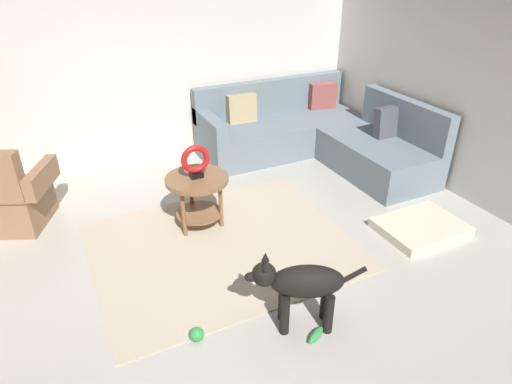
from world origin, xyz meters
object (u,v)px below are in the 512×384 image
at_px(armchair, 7,197).
at_px(torus_sculpture, 196,161).
at_px(side_table, 198,189).
at_px(dog_toy_bone, 316,335).
at_px(dog, 301,284).
at_px(sectional_couch, 315,136).
at_px(dog_toy_ball, 197,334).
at_px(dog_bed_mat, 421,227).

relative_size(armchair, torus_sculpture, 3.00).
xyz_separation_m(side_table, dog_toy_bone, (0.24, -1.74, -0.39)).
height_order(torus_sculpture, dog, torus_sculpture).
bearing_deg(torus_sculpture, sectional_couch, 25.20).
xyz_separation_m(sectional_couch, side_table, (-1.91, -0.90, 0.12)).
bearing_deg(side_table, dog_toy_ball, -110.65).
height_order(dog, dog_toy_ball, dog).
bearing_deg(dog_toy_ball, dog, -14.63).
bearing_deg(side_table, sectional_couch, 25.20).
xyz_separation_m(armchair, torus_sculpture, (1.65, -0.81, 0.39)).
xyz_separation_m(sectional_couch, dog, (-1.71, -2.47, 0.09)).
bearing_deg(sectional_couch, torus_sculpture, -154.80).
distance_m(side_table, torus_sculpture, 0.29).
bearing_deg(side_table, dog_bed_mat, -28.67).
distance_m(sectional_couch, dog_toy_ball, 3.34).
bearing_deg(armchair, torus_sculpture, -1.42).
xyz_separation_m(sectional_couch, dog_bed_mat, (-0.01, -1.93, -0.25)).
xyz_separation_m(dog_toy_ball, dog_toy_bone, (0.76, -0.36, -0.02)).
xyz_separation_m(dog_bed_mat, dog_toy_bone, (-1.66, -0.70, -0.01)).
xyz_separation_m(side_table, dog, (0.20, -1.57, -0.04)).
height_order(side_table, dog_toy_ball, side_table).
bearing_deg(sectional_couch, dog_toy_ball, -136.83).
xyz_separation_m(torus_sculpture, dog_toy_ball, (-0.52, -1.38, -0.66)).
distance_m(armchair, dog, 3.01).
distance_m(side_table, dog_toy_ball, 1.52).
xyz_separation_m(dog_bed_mat, dog_toy_ball, (-2.42, -0.34, 0.01)).
bearing_deg(dog, torus_sculpture, 31.31).
xyz_separation_m(armchair, side_table, (1.65, -0.81, 0.09)).
bearing_deg(side_table, armchair, 153.87).
relative_size(side_table, dog_toy_ball, 5.73).
bearing_deg(dog, dog_toy_ball, 99.47).
height_order(dog_bed_mat, dog_toy_ball, dog_toy_ball).
xyz_separation_m(armchair, dog_bed_mat, (3.54, -1.85, -0.28)).
bearing_deg(dog_bed_mat, armchair, 152.50).
height_order(torus_sculpture, dog_toy_ball, torus_sculpture).
xyz_separation_m(sectional_couch, dog_toy_ball, (-2.43, -2.28, -0.24)).
relative_size(armchair, dog_toy_bone, 5.43).
relative_size(side_table, torus_sculpture, 1.84).
bearing_deg(dog, armchair, 61.94).
bearing_deg(armchair, sectional_couch, 26.15).
bearing_deg(dog_bed_mat, side_table, 151.33).
distance_m(armchair, side_table, 1.84).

